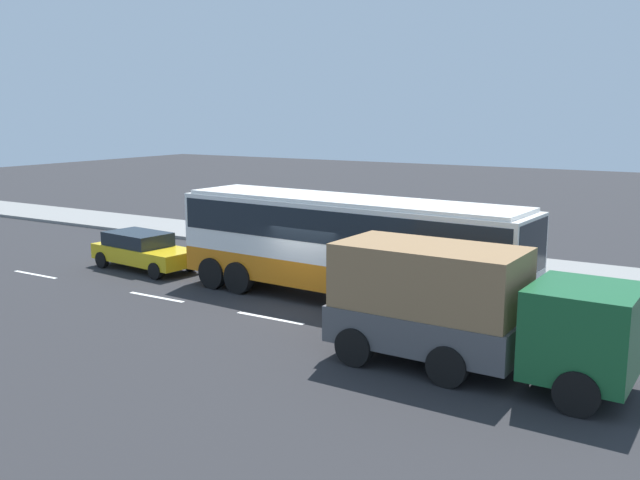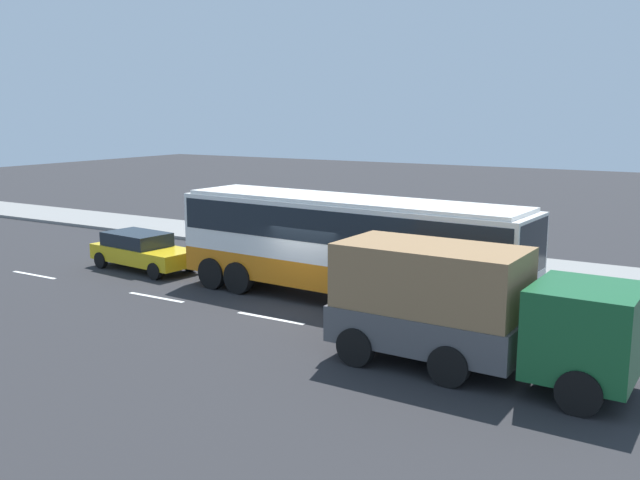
{
  "view_description": "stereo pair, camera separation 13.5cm",
  "coord_description": "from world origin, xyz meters",
  "px_view_note": "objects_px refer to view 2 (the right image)",
  "views": [
    {
      "loc": [
        11.68,
        -18.26,
        6.1
      ],
      "look_at": [
        -0.06,
        0.97,
        1.96
      ],
      "focal_mm": 39.14,
      "sensor_mm": 36.0,
      "label": 1
    },
    {
      "loc": [
        11.57,
        -18.33,
        6.1
      ],
      "look_at": [
        -0.06,
        0.97,
        1.96
      ],
      "focal_mm": 39.14,
      "sensor_mm": 36.0,
      "label": 2
    }
  ],
  "objects_px": {
    "car_yellow_taxi": "(142,250)",
    "pedestrian_near_curb": "(349,226)",
    "pedestrian_at_crossing": "(312,229)",
    "cargo_truck": "(471,307)",
    "coach_bus": "(347,238)"
  },
  "relations": [
    {
      "from": "car_yellow_taxi",
      "to": "pedestrian_near_curb",
      "type": "distance_m",
      "value": 8.98
    },
    {
      "from": "pedestrian_at_crossing",
      "to": "cargo_truck",
      "type": "bearing_deg",
      "value": -27.19
    },
    {
      "from": "pedestrian_near_curb",
      "to": "cargo_truck",
      "type": "bearing_deg",
      "value": 54.02
    },
    {
      "from": "pedestrian_near_curb",
      "to": "pedestrian_at_crossing",
      "type": "distance_m",
      "value": 1.64
    },
    {
      "from": "coach_bus",
      "to": "pedestrian_near_curb",
      "type": "height_order",
      "value": "coach_bus"
    },
    {
      "from": "coach_bus",
      "to": "pedestrian_at_crossing",
      "type": "xyz_separation_m",
      "value": [
        -5.28,
        6.36,
        -1.08
      ]
    },
    {
      "from": "coach_bus",
      "to": "pedestrian_near_curb",
      "type": "distance_m",
      "value": 8.31
    },
    {
      "from": "coach_bus",
      "to": "cargo_truck",
      "type": "height_order",
      "value": "coach_bus"
    },
    {
      "from": "coach_bus",
      "to": "cargo_truck",
      "type": "xyz_separation_m",
      "value": [
        5.49,
        -3.96,
        -0.54
      ]
    },
    {
      "from": "car_yellow_taxi",
      "to": "pedestrian_at_crossing",
      "type": "xyz_separation_m",
      "value": [
        3.91,
        6.35,
        0.27
      ]
    },
    {
      "from": "cargo_truck",
      "to": "pedestrian_near_curb",
      "type": "height_order",
      "value": "cargo_truck"
    },
    {
      "from": "cargo_truck",
      "to": "pedestrian_near_curb",
      "type": "xyz_separation_m",
      "value": [
        -9.41,
        11.22,
        -0.42
      ]
    },
    {
      "from": "coach_bus",
      "to": "car_yellow_taxi",
      "type": "xyz_separation_m",
      "value": [
        -9.19,
        0.0,
        -1.35
      ]
    },
    {
      "from": "coach_bus",
      "to": "car_yellow_taxi",
      "type": "distance_m",
      "value": 9.29
    },
    {
      "from": "pedestrian_near_curb",
      "to": "pedestrian_at_crossing",
      "type": "xyz_separation_m",
      "value": [
        -1.36,
        -0.91,
        -0.12
      ]
    }
  ]
}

